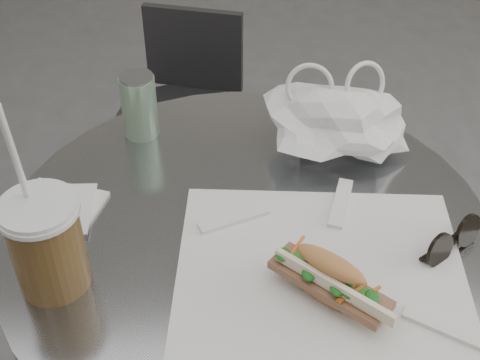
{
  "coord_description": "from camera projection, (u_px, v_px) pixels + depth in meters",
  "views": [
    {
      "loc": [
        -0.06,
        -0.54,
        1.45
      ],
      "look_at": [
        -0.01,
        0.25,
        0.79
      ],
      "focal_mm": 50.0,
      "sensor_mm": 36.0,
      "label": 1
    }
  ],
  "objects": [
    {
      "name": "sunglasses",
      "position": [
        452.0,
        241.0,
        0.97
      ],
      "size": [
        0.11,
        0.08,
        0.05
      ],
      "rotation": [
        0.0,
        0.0,
        0.59
      ],
      "color": "black",
      "rests_on": "cafe_table"
    },
    {
      "name": "napkin_stack",
      "position": [
        55.0,
        211.0,
        1.05
      ],
      "size": [
        0.16,
        0.16,
        0.01
      ],
      "color": "white",
      "rests_on": "cafe_table"
    },
    {
      "name": "sandwich_paper",
      "position": [
        322.0,
        284.0,
        0.93
      ],
      "size": [
        0.45,
        0.43,
        0.0
      ],
      "primitive_type": "cube",
      "rotation": [
        0.0,
        0.0,
        -0.11
      ],
      "color": "white",
      "rests_on": "cafe_table"
    },
    {
      "name": "drink_can",
      "position": [
        139.0,
        105.0,
        1.17
      ],
      "size": [
        0.06,
        0.06,
        0.12
      ],
      "color": "#569359",
      "rests_on": "cafe_table"
    },
    {
      "name": "banh_mi",
      "position": [
        330.0,
        280.0,
        0.89
      ],
      "size": [
        0.21,
        0.21,
        0.07
      ],
      "rotation": [
        0.0,
        0.0,
        -0.76
      ],
      "color": "#C5844A",
      "rests_on": "sandwich_paper"
    },
    {
      "name": "plastic_bag",
      "position": [
        336.0,
        123.0,
        1.14
      ],
      "size": [
        0.24,
        0.2,
        0.11
      ],
      "primitive_type": null,
      "rotation": [
        0.0,
        0.0,
        0.08
      ],
      "color": "white",
      "rests_on": "cafe_table"
    },
    {
      "name": "cafe_table",
      "position": [
        246.0,
        334.0,
        1.2
      ],
      "size": [
        0.76,
        0.76,
        0.74
      ],
      "color": "slate",
      "rests_on": "ground"
    },
    {
      "name": "chair_far",
      "position": [
        186.0,
        147.0,
        1.91
      ],
      "size": [
        0.36,
        0.38,
        0.66
      ],
      "rotation": [
        0.0,
        0.0,
        2.85
      ],
      "color": "#2F2F31",
      "rests_on": "ground"
    },
    {
      "name": "iced_coffee",
      "position": [
        46.0,
        243.0,
        0.89
      ],
      "size": [
        0.11,
        0.11,
        0.31
      ],
      "color": "brown",
      "rests_on": "cafe_table"
    }
  ]
}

